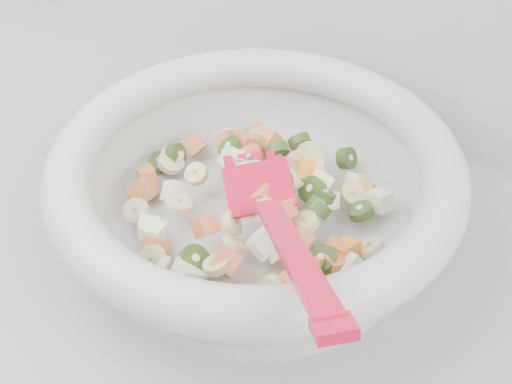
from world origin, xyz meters
The scene contains 1 object.
mixing_bowl centered at (0.11, 1.51, 0.96)m, with size 0.38×0.38×0.15m.
Camera 1 is at (0.37, 1.14, 1.35)m, focal length 45.00 mm.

